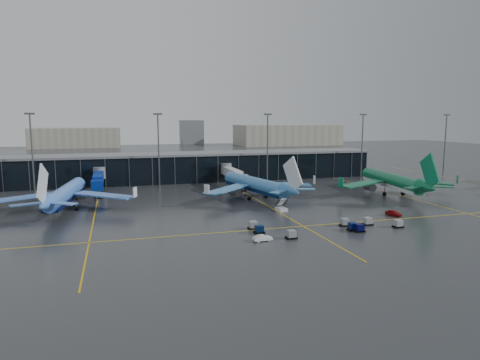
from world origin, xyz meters
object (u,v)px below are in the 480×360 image
object	(u,v)px
airliner_arkefly	(65,184)
baggage_carts	(329,227)
airliner_klm_near	(254,176)
airliner_aer_lingus	(391,172)
mobile_airstair	(281,208)
service_van_white	(263,238)
service_van_red	(394,213)

from	to	relation	value
airliner_arkefly	baggage_carts	world-z (taller)	airliner_arkefly
airliner_arkefly	baggage_carts	xyz separation A→B (m)	(56.33, -38.81, -5.91)
airliner_klm_near	airliner_aer_lingus	xyz separation A→B (m)	(43.41, -5.67, 0.26)
mobile_airstair	service_van_white	distance (m)	28.33
service_van_red	baggage_carts	bearing A→B (deg)	179.95
airliner_arkefly	airliner_aer_lingus	distance (m)	96.12
baggage_carts	mobile_airstair	size ratio (longest dim) A/B	9.64
service_van_white	airliner_arkefly	bearing A→B (deg)	36.65
baggage_carts	service_van_red	size ratio (longest dim) A/B	7.98
airliner_arkefly	service_van_red	size ratio (longest dim) A/B	10.44
baggage_carts	service_van_white	world-z (taller)	baggage_carts
service_van_white	mobile_airstair	bearing A→B (deg)	-35.59
airliner_aer_lingus	mobile_airstair	distance (m)	44.84
airliner_klm_near	mobile_airstair	xyz separation A→B (m)	(1.08, -19.13, -5.87)
airliner_klm_near	service_van_red	world-z (taller)	airliner_klm_near
airliner_aer_lingus	baggage_carts	xyz separation A→B (m)	(-39.69, -34.40, -6.14)
service_van_red	service_van_white	xyz separation A→B (m)	(-38.07, -11.53, -0.07)
airliner_arkefly	airliner_klm_near	distance (m)	52.62
airliner_aer_lingus	mobile_airstair	size ratio (longest dim) A/B	13.03
airliner_arkefly	service_van_red	bearing A→B (deg)	-14.60
airliner_aer_lingus	mobile_airstair	world-z (taller)	airliner_aer_lingus
airliner_aer_lingus	baggage_carts	distance (m)	52.88
airliner_klm_near	service_van_red	size ratio (longest dim) A/B	10.38
airliner_arkefly	mobile_airstair	distance (m)	56.89
airliner_klm_near	service_van_white	xyz separation A→B (m)	(-12.72, -43.88, -6.00)
airliner_klm_near	airliner_aer_lingus	distance (m)	43.78
mobile_airstair	airliner_aer_lingus	bearing A→B (deg)	11.88
baggage_carts	mobile_airstair	xyz separation A→B (m)	(-2.64, 20.94, 0.01)
airliner_arkefly	airliner_aer_lingus	bearing A→B (deg)	4.51
airliner_arkefly	airliner_klm_near	xyz separation A→B (m)	(52.61, 1.25, -0.04)
airliner_aer_lingus	service_van_red	world-z (taller)	airliner_aer_lingus
mobile_airstair	airliner_arkefly	bearing A→B (deg)	155.82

